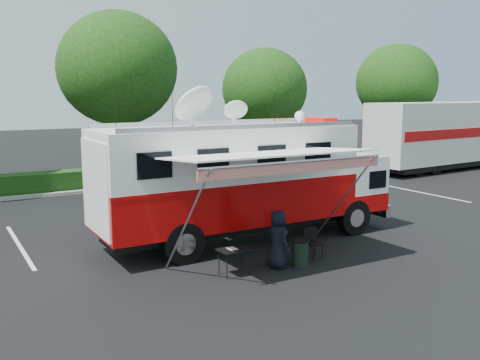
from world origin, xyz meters
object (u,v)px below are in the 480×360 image
object	(u,v)px
folding_table	(234,251)
trash_bin	(300,253)
command_truck	(246,179)
semi_trailer	(454,134)

from	to	relation	value
folding_table	trash_bin	world-z (taller)	trash_bin
command_truck	semi_trailer	distance (m)	21.48
trash_bin	command_truck	bearing A→B (deg)	89.53
trash_bin	semi_trailer	world-z (taller)	semi_trailer
semi_trailer	command_truck	bearing A→B (deg)	-158.44
command_truck	trash_bin	world-z (taller)	command_truck
folding_table	semi_trailer	distance (m)	24.41
folding_table	trash_bin	bearing A→B (deg)	-7.39
folding_table	trash_bin	xyz separation A→B (m)	(1.93, -0.25, -0.29)
folding_table	command_truck	bearing A→B (deg)	54.27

